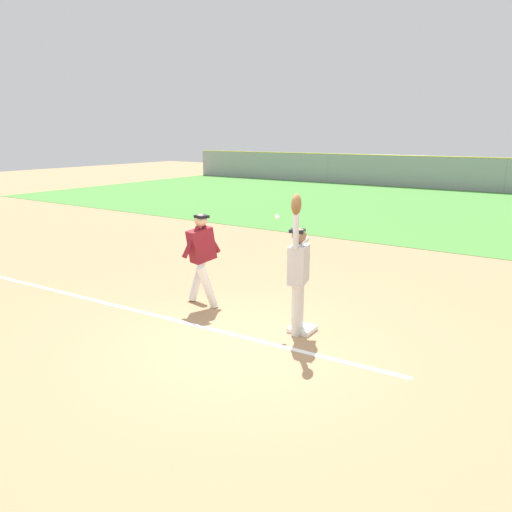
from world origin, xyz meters
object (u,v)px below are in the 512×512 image
at_px(first_base, 302,329).
at_px(runner, 202,253).
at_px(parked_car_white, 419,172).
at_px(baseball, 277,217).
at_px(fielder, 298,266).

bearing_deg(first_base, runner, 177.21).
bearing_deg(parked_car_white, first_base, -75.48).
distance_m(runner, parked_car_white, 27.08).
bearing_deg(baseball, parked_car_white, 101.86).
bearing_deg(first_base, fielder, -101.88).
xyz_separation_m(fielder, runner, (-2.17, 0.24, -0.12)).
height_order(fielder, runner, fielder).
distance_m(first_base, fielder, 1.09).
relative_size(fielder, baseball, 30.81).
height_order(baseball, parked_car_white, baseball).
relative_size(first_base, fielder, 0.17).
xyz_separation_m(first_base, baseball, (-0.61, 0.17, 1.77)).
height_order(first_base, baseball, baseball).
bearing_deg(runner, parked_car_white, 113.93).
distance_m(first_base, parked_car_white, 27.60).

